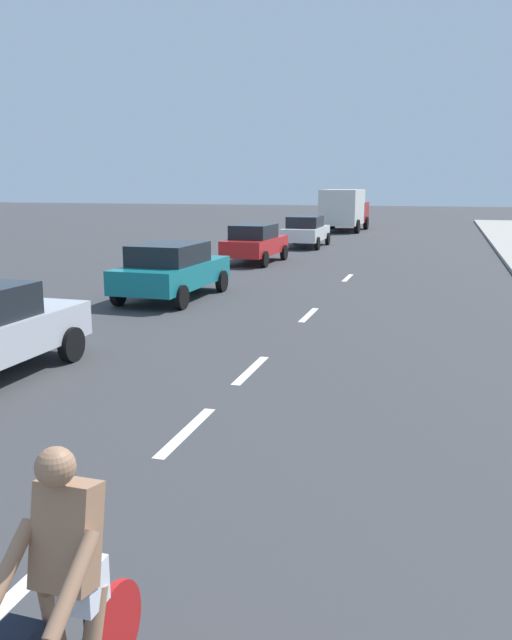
{
  "coord_description": "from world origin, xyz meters",
  "views": [
    {
      "loc": [
        3.1,
        2.87,
        3.19
      ],
      "look_at": [
        0.35,
        12.37,
        1.1
      ],
      "focal_mm": 36.31,
      "sensor_mm": 36.0,
      "label": 1
    }
  ],
  "objects_px": {
    "cyclist": "(52,617)",
    "parked_car_white": "(306,231)",
    "parked_car_teal": "(172,269)",
    "parked_car_red": "(255,242)",
    "delivery_truck": "(344,209)"
  },
  "relations": [
    {
      "from": "cyclist",
      "to": "parked_car_white",
      "type": "relative_size",
      "value": 0.43
    },
    {
      "from": "cyclist",
      "to": "parked_car_teal",
      "type": "relative_size",
      "value": 0.41
    },
    {
      "from": "cyclist",
      "to": "parked_car_white",
      "type": "bearing_deg",
      "value": -79.86
    },
    {
      "from": "parked_car_teal",
      "to": "parked_car_red",
      "type": "xyz_separation_m",
      "value": [
        -0.1,
        8.74,
        -0.0
      ]
    },
    {
      "from": "parked_car_teal",
      "to": "parked_car_white",
      "type": "relative_size",
      "value": 1.05
    },
    {
      "from": "delivery_truck",
      "to": "cyclist",
      "type": "bearing_deg",
      "value": -81.86
    },
    {
      "from": "cyclist",
      "to": "parked_car_red",
      "type": "xyz_separation_m",
      "value": [
        -5.42,
        22.69,
        0.01
      ]
    },
    {
      "from": "cyclist",
      "to": "parked_car_teal",
      "type": "distance_m",
      "value": 14.93
    },
    {
      "from": "cyclist",
      "to": "parked_car_white",
      "type": "height_order",
      "value": "cyclist"
    },
    {
      "from": "parked_car_teal",
      "to": "parked_car_white",
      "type": "distance_m",
      "value": 16.0
    },
    {
      "from": "parked_car_red",
      "to": "parked_car_white",
      "type": "xyz_separation_m",
      "value": [
        0.6,
        7.26,
        0.0
      ]
    },
    {
      "from": "parked_car_white",
      "to": "parked_car_teal",
      "type": "bearing_deg",
      "value": -91.56
    },
    {
      "from": "parked_car_red",
      "to": "parked_car_white",
      "type": "distance_m",
      "value": 7.28
    },
    {
      "from": "parked_car_red",
      "to": "parked_car_white",
      "type": "height_order",
      "value": "same"
    },
    {
      "from": "parked_car_teal",
      "to": "parked_car_white",
      "type": "bearing_deg",
      "value": 89.82
    }
  ]
}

